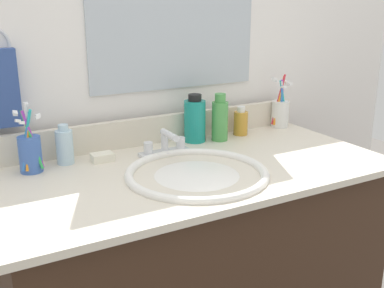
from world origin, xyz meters
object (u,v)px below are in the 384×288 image
(bottle_oil_amber, at_px, (241,122))
(cup_blue_plastic, at_px, (30,151))
(cup_white_ceramic, at_px, (280,112))
(soap_bar, at_px, (102,157))
(bottle_mouthwash_teal, at_px, (195,120))
(faucet, at_px, (166,147))
(bottle_gel_clear, at_px, (65,146))
(bottle_toner_green, at_px, (220,119))

(bottle_oil_amber, height_order, cup_blue_plastic, cup_blue_plastic)
(cup_white_ceramic, relative_size, soap_bar, 3.08)
(bottle_mouthwash_teal, xyz_separation_m, cup_blue_plastic, (-0.54, -0.04, -0.01))
(faucet, distance_m, cup_blue_plastic, 0.39)
(bottle_mouthwash_teal, height_order, cup_white_ceramic, cup_white_ceramic)
(bottle_gel_clear, bearing_deg, bottle_toner_green, -1.90)
(bottle_toner_green, relative_size, cup_white_ceramic, 0.81)
(bottle_oil_amber, relative_size, cup_blue_plastic, 0.51)
(faucet, xyz_separation_m, cup_white_ceramic, (0.52, 0.10, 0.03))
(bottle_toner_green, xyz_separation_m, soap_bar, (-0.42, -0.01, -0.06))
(bottle_oil_amber, xyz_separation_m, soap_bar, (-0.52, -0.04, -0.03))
(faucet, distance_m, bottle_mouthwash_teal, 0.18)
(bottle_toner_green, xyz_separation_m, cup_white_ceramic, (0.29, 0.04, -0.01))
(bottle_gel_clear, xyz_separation_m, bottle_mouthwash_teal, (0.44, 0.01, 0.02))
(bottle_gel_clear, xyz_separation_m, bottle_toner_green, (0.52, -0.02, 0.02))
(bottle_mouthwash_teal, distance_m, soap_bar, 0.35)
(bottle_toner_green, bearing_deg, faucet, -165.95)
(bottle_gel_clear, bearing_deg, bottle_mouthwash_teal, 1.60)
(bottle_mouthwash_teal, relative_size, soap_bar, 2.51)
(bottle_toner_green, height_order, soap_bar, bottle_toner_green)
(faucet, bearing_deg, bottle_oil_amber, 13.37)
(bottle_toner_green, bearing_deg, cup_blue_plastic, -179.41)
(faucet, xyz_separation_m, bottle_oil_amber, (0.33, 0.08, 0.02))
(bottle_mouthwash_teal, bearing_deg, soap_bar, -172.54)
(bottle_gel_clear, relative_size, bottle_oil_amber, 1.16)
(faucet, height_order, cup_blue_plastic, cup_blue_plastic)
(faucet, xyz_separation_m, cup_blue_plastic, (-0.39, 0.05, 0.03))
(bottle_gel_clear, xyz_separation_m, cup_blue_plastic, (-0.10, -0.02, 0.01))
(faucet, xyz_separation_m, bottle_gel_clear, (-0.29, 0.08, 0.03))
(cup_blue_plastic, bearing_deg, bottle_oil_amber, 2.17)
(bottle_toner_green, height_order, cup_white_ceramic, cup_white_ceramic)
(bottle_oil_amber, bearing_deg, bottle_mouthwash_teal, 177.30)
(bottle_gel_clear, relative_size, cup_white_ceramic, 0.59)
(bottle_oil_amber, relative_size, bottle_mouthwash_teal, 0.63)
(bottle_toner_green, relative_size, bottle_oil_amber, 1.58)
(bottle_toner_green, relative_size, bottle_mouthwash_teal, 1.00)
(bottle_gel_clear, bearing_deg, cup_blue_plastic, -166.82)
(cup_blue_plastic, relative_size, cup_white_ceramic, 1.00)
(bottle_toner_green, distance_m, bottle_mouthwash_teal, 0.09)
(bottle_mouthwash_teal, height_order, soap_bar, bottle_mouthwash_teal)
(bottle_toner_green, relative_size, soap_bar, 2.50)
(bottle_toner_green, bearing_deg, cup_white_ceramic, 7.51)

